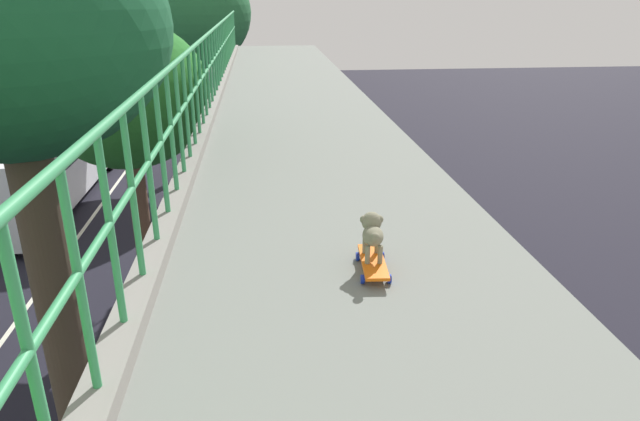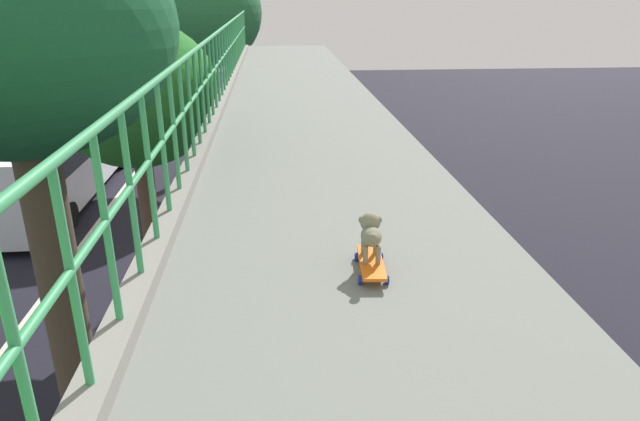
% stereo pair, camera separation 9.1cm
% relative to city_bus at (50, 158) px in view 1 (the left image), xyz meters
% --- Properties ---
extents(overpass_deck, '(2.91, 37.29, 0.49)m').
position_rel_city_bus_xyz_m(overpass_deck, '(9.31, -20.42, 4.29)').
color(overpass_deck, slate).
rests_on(overpass_deck, bridge_pier).
extents(green_railing, '(0.20, 35.43, 1.26)m').
position_rel_city_bus_xyz_m(green_railing, '(7.90, -20.42, 4.82)').
color(green_railing, gray).
rests_on(green_railing, overpass_deck).
extents(city_bus, '(2.69, 11.91, 3.16)m').
position_rel_city_bus_xyz_m(city_bus, '(0.00, 0.00, 0.00)').
color(city_bus, white).
rests_on(city_bus, ground).
extents(roadside_tree_mid, '(3.82, 3.82, 9.38)m').
position_rel_city_bus_xyz_m(roadside_tree_mid, '(5.81, -16.16, 5.83)').
color(roadside_tree_mid, '#4E4131').
rests_on(roadside_tree_mid, ground).
extents(roadside_tree_far, '(4.13, 4.13, 7.66)m').
position_rel_city_bus_xyz_m(roadside_tree_far, '(5.44, -9.09, 4.01)').
color(roadside_tree_far, brown).
rests_on(roadside_tree_far, ground).
extents(roadside_tree_farthest, '(5.95, 5.95, 9.84)m').
position_rel_city_bus_xyz_m(roadside_tree_farthest, '(5.46, 3.36, 5.50)').
color(roadside_tree_farthest, brown).
rests_on(roadside_tree_farthest, ground).
extents(toy_skateboard, '(0.24, 0.56, 0.09)m').
position_rel_city_bus_xyz_m(toy_skateboard, '(9.50, -19.74, 4.61)').
color(toy_skateboard, orange).
rests_on(toy_skateboard, overpass_deck).
extents(small_dog, '(0.18, 0.35, 0.32)m').
position_rel_city_bus_xyz_m(small_dog, '(9.50, -19.66, 4.82)').
color(small_dog, gray).
rests_on(small_dog, toy_skateboard).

